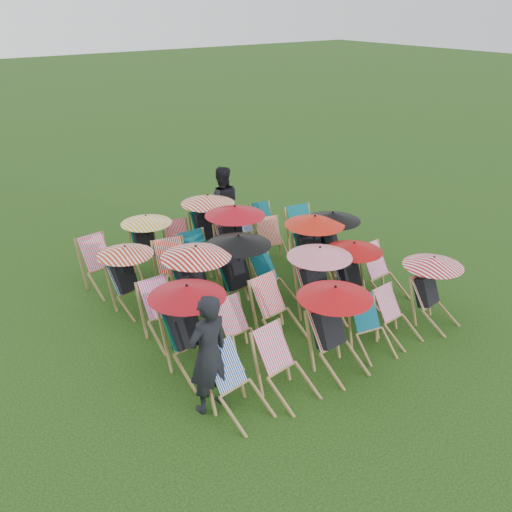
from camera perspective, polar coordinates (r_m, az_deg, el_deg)
ground at (r=10.60m, az=0.42°, el=-4.77°), size 100.00×100.00×0.00m
deckchair_0 at (r=7.81m, az=-1.73°, el=-12.72°), size 0.74×0.94×0.93m
deckchair_1 at (r=8.13m, az=3.03°, el=-10.94°), size 0.73×0.94×0.95m
deckchair_2 at (r=8.61m, az=8.00°, el=-7.14°), size 1.13×1.19×1.34m
deckchair_3 at (r=9.26m, az=11.55°, el=-7.07°), size 0.70×0.86×0.84m
deckchair_4 at (r=9.68m, az=13.97°, el=-5.85°), size 0.60×0.80×0.83m
deckchair_5 at (r=10.17m, az=17.33°, el=-3.26°), size 1.02×1.10×1.21m
deckchair_6 at (r=8.55m, az=-6.59°, el=-7.16°), size 1.16×1.23×1.37m
deckchair_7 at (r=8.99m, az=-1.53°, el=-7.44°), size 0.62×0.83×0.86m
deckchair_8 at (r=9.43m, az=2.30°, el=-5.44°), size 0.72×0.95×0.97m
deckchair_9 at (r=9.85m, az=6.41°, el=-2.75°), size 1.12×1.18×1.33m
deckchair_10 at (r=10.38m, az=9.81°, el=-1.83°), size 1.03×1.08×1.22m
deckchair_11 at (r=10.92m, az=12.72°, el=-1.67°), size 0.70×0.92×0.95m
deckchair_12 at (r=9.47m, az=-9.05°, el=-5.66°), size 0.65×0.89×0.95m
deckchair_13 at (r=9.68m, az=-5.80°, el=-2.94°), size 1.19×1.23×1.41m
deckchair_14 at (r=10.14m, az=-1.56°, el=-1.57°), size 1.16×1.23×1.38m
deckchair_15 at (r=10.52m, az=1.74°, el=-2.29°), size 0.73×0.91×0.88m
deckchair_16 at (r=11.08m, az=5.84°, el=0.65°), size 1.16×1.24×1.37m
deckchair_17 at (r=11.47m, az=7.81°, el=1.25°), size 1.11×1.22×1.32m
deckchair_18 at (r=10.41m, az=-12.60°, el=-2.09°), size 1.00×1.09×1.19m
deckchair_19 at (r=10.73m, az=-8.06°, el=-1.57°), size 0.85×1.05×1.02m
deckchair_20 at (r=11.06m, az=-5.32°, el=-0.61°), size 0.70×0.96×1.02m
deckchair_21 at (r=11.37m, az=-2.07°, el=1.58°), size 1.21×1.29×1.43m
deckchair_22 at (r=12.02m, az=1.81°, el=1.32°), size 0.75×0.93×0.90m
deckchair_23 at (r=12.39m, az=5.14°, el=2.27°), size 0.81×1.03×1.03m
deckchair_24 at (r=11.30m, az=-15.03°, el=-0.89°), size 0.76×0.98×0.99m
deckchair_25 at (r=11.71m, az=-10.81°, el=1.20°), size 1.02×1.08×1.21m
deckchair_26 at (r=11.98m, az=-7.47°, el=1.03°), size 0.73×0.92×0.90m
deckchair_27 at (r=12.26m, az=-4.74°, el=3.06°), size 1.15×1.21×1.36m
deckchair_28 at (r=12.81m, az=-0.97°, el=2.62°), size 0.64×0.81×0.81m
deckchair_29 at (r=13.19m, az=1.09°, el=3.30°), size 0.65×0.83×0.82m
person_left at (r=7.68m, az=-4.79°, el=-9.76°), size 0.68×0.48×1.75m
person_rear at (r=13.00m, az=-3.45°, el=5.16°), size 1.07×0.99×1.77m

